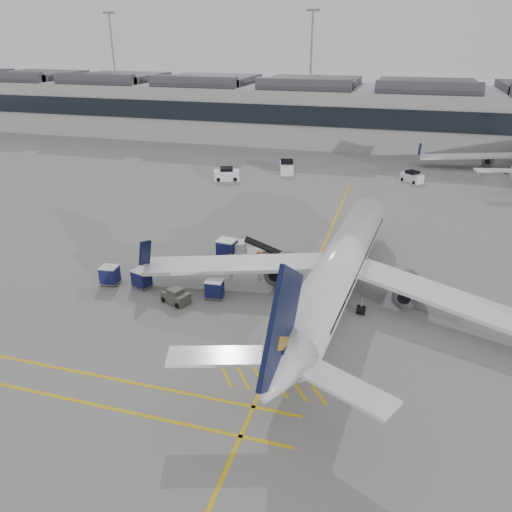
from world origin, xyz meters
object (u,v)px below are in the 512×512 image
(ramp_agent_b, at_px, (230,261))
(pushback_tug, at_px, (176,296))
(ramp_agent_a, at_px, (259,260))
(airliner_main, at_px, (339,268))
(belt_loader, at_px, (252,252))
(baggage_cart_a, at_px, (227,249))

(ramp_agent_b, height_order, pushback_tug, ramp_agent_b)
(ramp_agent_a, xyz_separation_m, pushback_tug, (-4.83, -8.09, -0.34))
(ramp_agent_a, bearing_deg, pushback_tug, -159.23)
(airliner_main, relative_size, ramp_agent_a, 20.48)
(belt_loader, height_order, ramp_agent_b, belt_loader)
(airliner_main, relative_size, ramp_agent_b, 23.81)
(baggage_cart_a, relative_size, pushback_tug, 0.79)
(airliner_main, bearing_deg, ramp_agent_a, 159.04)
(airliner_main, distance_m, pushback_tug, 13.63)
(pushback_tug, bearing_deg, baggage_cart_a, 104.93)
(airliner_main, bearing_deg, baggage_cart_a, 160.34)
(ramp_agent_b, bearing_deg, baggage_cart_a, -106.41)
(ramp_agent_b, relative_size, pushback_tug, 0.60)
(baggage_cart_a, height_order, pushback_tug, baggage_cart_a)
(belt_loader, xyz_separation_m, baggage_cart_a, (-2.28, -0.83, 0.46))
(airliner_main, distance_m, belt_loader, 11.37)
(pushback_tug, bearing_deg, belt_loader, 93.54)
(belt_loader, relative_size, ramp_agent_a, 2.93)
(airliner_main, xyz_separation_m, ramp_agent_a, (-7.90, 3.83, -1.98))
(belt_loader, xyz_separation_m, ramp_agent_a, (1.41, -2.29, 0.29))
(airliner_main, height_order, pushback_tug, airliner_main)
(baggage_cart_a, distance_m, pushback_tug, 9.64)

